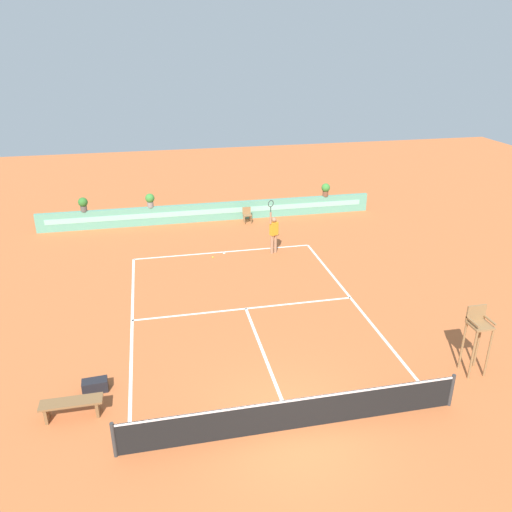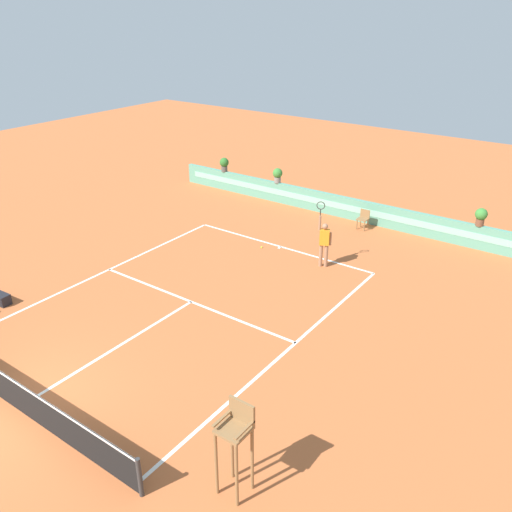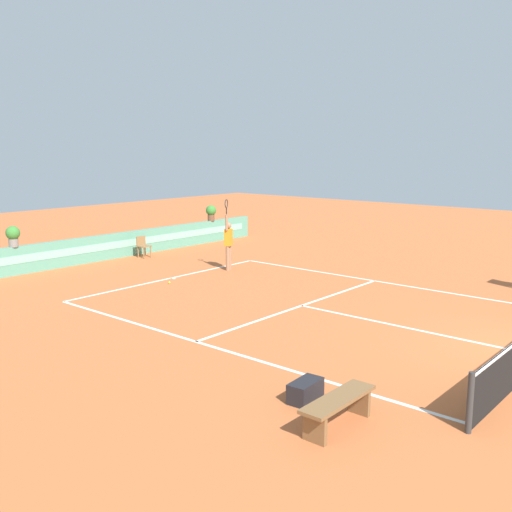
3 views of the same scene
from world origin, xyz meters
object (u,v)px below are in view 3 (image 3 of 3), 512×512
at_px(gear_bag, 305,391).
at_px(tennis_ball_near_baseline, 169,282).
at_px(ball_kid_chair, 143,246).
at_px(bench_courtside, 338,405).
at_px(tennis_player, 228,241).
at_px(potted_plant_far_right, 211,212).
at_px(potted_plant_left, 13,235).

height_order(gear_bag, tennis_ball_near_baseline, gear_bag).
distance_m(ball_kid_chair, gear_bag, 14.75).
height_order(ball_kid_chair, bench_courtside, ball_kid_chair).
xyz_separation_m(tennis_player, potted_plant_far_right, (4.24, 5.07, 0.36)).
bearing_deg(tennis_ball_near_baseline, gear_bag, -117.37).
xyz_separation_m(ball_kid_chair, tennis_player, (0.40, -4.34, 0.57)).
xyz_separation_m(ball_kid_chair, potted_plant_far_right, (4.65, 0.73, 0.93)).
bearing_deg(gear_bag, potted_plant_left, 82.17).
distance_m(bench_courtside, gear_bag, 1.12).
relative_size(gear_bag, potted_plant_far_right, 0.97).
bearing_deg(bench_courtside, tennis_player, 51.00).
bearing_deg(potted_plant_far_right, potted_plant_left, 180.00).
xyz_separation_m(gear_bag, tennis_ball_near_baseline, (4.49, 8.68, -0.15)).
height_order(tennis_player, potted_plant_far_right, tennis_player).
bearing_deg(ball_kid_chair, tennis_player, -84.67).
bearing_deg(potted_plant_far_right, gear_bag, -130.10).
bearing_deg(tennis_player, bench_courtside, -129.00).
height_order(bench_courtside, tennis_ball_near_baseline, bench_courtside).
relative_size(tennis_player, tennis_ball_near_baseline, 38.01).
relative_size(gear_bag, potted_plant_left, 0.97).
bearing_deg(tennis_ball_near_baseline, potted_plant_left, 117.18).
bearing_deg(potted_plant_left, ball_kid_chair, -8.26).
height_order(ball_kid_chair, potted_plant_left, potted_plant_left).
height_order(ball_kid_chair, tennis_ball_near_baseline, ball_kid_chair).
bearing_deg(potted_plant_left, potted_plant_far_right, 0.00).
relative_size(bench_courtside, potted_plant_left, 2.21).
xyz_separation_m(ball_kid_chair, tennis_ball_near_baseline, (-2.44, -4.34, -0.44)).
bearing_deg(potted_plant_far_right, bench_courtside, -129.33).
height_order(potted_plant_far_right, potted_plant_left, same).
distance_m(potted_plant_far_right, potted_plant_left, 9.69).
distance_m(gear_bag, potted_plant_left, 13.94).
bearing_deg(potted_plant_left, tennis_player, -42.95).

